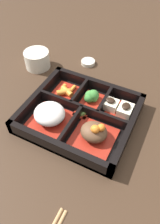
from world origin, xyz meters
TOP-DOWN VIEW (x-y plane):
  - ground_plane at (0.00, 0.00)m, footprint 3.00×3.00m
  - bento_base at (0.00, 0.00)m, footprint 0.27×0.24m
  - bento_rim at (-0.00, -0.00)m, footprint 0.27×0.24m
  - bowl_stew at (-0.06, 0.05)m, footprint 0.10×0.10m
  - bowl_rice at (0.06, 0.05)m, footprint 0.10×0.10m
  - bowl_tofu at (-0.08, -0.06)m, footprint 0.08×0.07m
  - bowl_greens at (-0.00, -0.06)m, footprint 0.05×0.07m
  - bowl_carrots at (0.07, -0.06)m, footprint 0.07×0.07m
  - bowl_pickles at (-0.00, -0.01)m, footprint 0.04×0.04m
  - tea_cup at (0.22, -0.14)m, footprint 0.08×0.08m
  - sauce_dish at (0.08, -0.22)m, footprint 0.05×0.05m

SIDE VIEW (x-z plane):
  - ground_plane at x=0.00m, z-range 0.00..0.00m
  - bento_base at x=0.00m, z-range 0.00..0.01m
  - sauce_dish at x=0.08m, z-range 0.00..0.01m
  - bowl_pickles at x=0.00m, z-range 0.01..0.02m
  - bowl_carrots at x=0.07m, z-range 0.01..0.03m
  - bento_rim at x=0.00m, z-range 0.00..0.04m
  - bowl_tofu at x=-0.08m, z-range 0.01..0.04m
  - bowl_greens at x=0.00m, z-range 0.01..0.04m
  - tea_cup at x=0.22m, z-range 0.00..0.06m
  - bowl_stew at x=-0.06m, z-range 0.00..0.06m
  - bowl_rice at x=0.06m, z-range 0.01..0.06m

